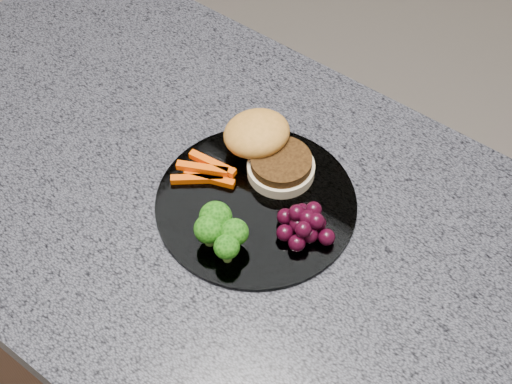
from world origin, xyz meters
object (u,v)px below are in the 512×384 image
plate (256,203)px  grape_bunch (304,224)px  burger (265,147)px  island_cabinet (252,374)px

plate → grape_bunch: 0.08m
plate → grape_bunch: grape_bunch is taller
plate → burger: (-0.04, 0.07, 0.02)m
plate → island_cabinet: bearing=-66.6°
island_cabinet → plate: plate is taller
island_cabinet → burger: (-0.05, 0.09, 0.50)m
island_cabinet → grape_bunch: 0.50m
plate → burger: bearing=118.1°
island_cabinet → plate: (-0.01, 0.03, 0.47)m
burger → grape_bunch: 0.13m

